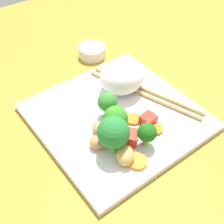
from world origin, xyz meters
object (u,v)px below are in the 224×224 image
at_px(square_plate, 116,117).
at_px(rice_mound, 122,77).
at_px(carrot_slice_1, 111,141).
at_px(chopstick_pair, 144,92).
at_px(broccoli_floret_1, 113,133).
at_px(sauce_cup, 92,51).

distance_m(square_plate, rice_mound, 0.08).
relative_size(carrot_slice_1, chopstick_pair, 0.10).
bearing_deg(rice_mound, square_plate, -132.78).
distance_m(carrot_slice_1, chopstick_pair, 0.14).
bearing_deg(rice_mound, broccoli_floret_1, -130.59).
height_order(chopstick_pair, sauce_cup, sauce_cup).
height_order(rice_mound, broccoli_floret_1, broccoli_floret_1).
relative_size(square_plate, carrot_slice_1, 12.10).
xyz_separation_m(broccoli_floret_1, sauce_cup, (0.12, 0.26, -0.04)).
height_order(broccoli_floret_1, chopstick_pair, broccoli_floret_1).
bearing_deg(chopstick_pair, square_plate, 80.04).
bearing_deg(square_plate, chopstick_pair, 11.87).
xyz_separation_m(square_plate, broccoli_floret_1, (-0.05, -0.06, 0.05)).
bearing_deg(square_plate, sauce_cup, 70.61).
distance_m(broccoli_floret_1, chopstick_pair, 0.16).
xyz_separation_m(rice_mound, sauce_cup, (0.02, 0.15, -0.03)).
bearing_deg(carrot_slice_1, square_plate, 46.37).
height_order(rice_mound, carrot_slice_1, rice_mound).
height_order(broccoli_floret_1, carrot_slice_1, broccoli_floret_1).
bearing_deg(square_plate, carrot_slice_1, -133.63).
distance_m(rice_mound, broccoli_floret_1, 0.15).
bearing_deg(carrot_slice_1, chopstick_pair, 27.37).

